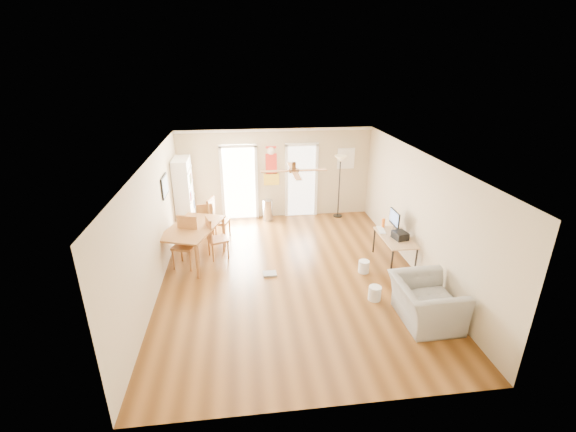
{
  "coord_description": "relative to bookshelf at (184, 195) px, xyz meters",
  "views": [
    {
      "loc": [
        -0.98,
        -7.31,
        4.37
      ],
      "look_at": [
        0.0,
        0.6,
        1.15
      ],
      "focal_mm": 24.26,
      "sensor_mm": 36.0,
      "label": 1
    }
  ],
  "objects": [
    {
      "name": "wall_right",
      "position": [
        5.28,
        -2.8,
        0.3
      ],
      "size": [
        0.04,
        7.0,
        2.6
      ],
      "primitive_type": null,
      "color": "beige",
      "rests_on": "floor"
    },
    {
      "name": "wall_front",
      "position": [
        2.53,
        -6.3,
        0.3
      ],
      "size": [
        5.5,
        0.04,
        2.6
      ],
      "primitive_type": null,
      "color": "beige",
      "rests_on": "floor"
    },
    {
      "name": "ceiling_fan",
      "position": [
        2.53,
        -3.1,
        1.43
      ],
      "size": [
        1.24,
        1.24,
        0.2
      ],
      "primitive_type": null,
      "color": "#593819",
      "rests_on": "ceiling"
    },
    {
      "name": "dining_chair_far",
      "position": [
        0.56,
        -0.59,
        -0.51
      ],
      "size": [
        0.45,
        0.45,
        0.98
      ],
      "primitive_type": null,
      "rotation": [
        0.0,
        0.0,
        3.26
      ],
      "color": "olive",
      "rests_on": "floor"
    },
    {
      "name": "printer",
      "position": [
        4.98,
        -2.65,
        -0.25
      ],
      "size": [
        0.33,
        0.37,
        0.17
      ],
      "primitive_type": "cube",
      "rotation": [
        0.0,
        0.0,
        0.2
      ],
      "color": "black",
      "rests_on": "computer_desk"
    },
    {
      "name": "bookshelf",
      "position": [
        0.0,
        0.0,
        0.0
      ],
      "size": [
        0.66,
        0.98,
        1.99
      ],
      "primitive_type": null,
      "rotation": [
        0.0,
        0.0,
        -0.32
      ],
      "color": "white",
      "rests_on": "floor"
    },
    {
      "name": "wastebasket_b",
      "position": [
        4.02,
        -3.92,
        -0.85
      ],
      "size": [
        0.3,
        0.3,
        0.28
      ],
      "primitive_type": "cylinder",
      "rotation": [
        0.0,
        0.0,
        0.23
      ],
      "color": "silver",
      "rests_on": "floor"
    },
    {
      "name": "wall_back",
      "position": [
        2.53,
        0.7,
        0.3
      ],
      "size": [
        5.5,
        0.04,
        2.6
      ],
      "primitive_type": null,
      "color": "beige",
      "rests_on": "floor"
    },
    {
      "name": "dining_chair_right_b",
      "position": [
        0.93,
        -1.75,
        -0.48
      ],
      "size": [
        0.53,
        0.53,
        1.02
      ],
      "primitive_type": null,
      "rotation": [
        0.0,
        0.0,
        1.89
      ],
      "color": "#9A6431",
      "rests_on": "floor"
    },
    {
      "name": "ac_grille",
      "position": [
        4.58,
        0.67,
        0.7
      ],
      "size": [
        0.5,
        0.04,
        0.6
      ],
      "primitive_type": "cube",
      "color": "white",
      "rests_on": "wall_back"
    },
    {
      "name": "computer_desk",
      "position": [
        4.92,
        -2.55,
        -0.67
      ],
      "size": [
        0.62,
        1.24,
        0.66
      ],
      "primitive_type": null,
      "color": "tan",
      "rests_on": "floor"
    },
    {
      "name": "ceiling",
      "position": [
        2.53,
        -2.8,
        1.6
      ],
      "size": [
        5.5,
        7.0,
        0.0
      ],
      "primitive_type": null,
      "color": "silver",
      "rests_on": "floor"
    },
    {
      "name": "imac",
      "position": [
        5.0,
        -2.22,
        -0.09
      ],
      "size": [
        0.1,
        0.54,
        0.5
      ],
      "primitive_type": null,
      "rotation": [
        0.0,
        0.0,
        -0.06
      ],
      "color": "black",
      "rests_on": "computer_desk"
    },
    {
      "name": "kitchen_doorway",
      "position": [
        1.48,
        0.68,
        0.05
      ],
      "size": [
        0.9,
        0.1,
        2.1
      ],
      "primitive_type": null,
      "color": "white",
      "rests_on": "wall_back"
    },
    {
      "name": "dining_chair_near",
      "position": [
        0.22,
        -2.1,
        -0.43
      ],
      "size": [
        0.59,
        0.59,
        1.13
      ],
      "primitive_type": null,
      "rotation": [
        0.0,
        0.0,
        -0.33
      ],
      "color": "#A76D36",
      "rests_on": "floor"
    },
    {
      "name": "wall_decal",
      "position": [
        2.41,
        0.68,
        0.55
      ],
      "size": [
        0.46,
        0.03,
        1.1
      ],
      "primitive_type": "cube",
      "color": "red",
      "rests_on": "wall_back"
    },
    {
      "name": "orange_bottle",
      "position": [
        4.83,
        -2.0,
        -0.22
      ],
      "size": [
        0.09,
        0.09,
        0.22
      ],
      "primitive_type": "cylinder",
      "rotation": [
        0.0,
        0.0,
        -0.21
      ],
      "color": "orange",
      "rests_on": "computer_desk"
    },
    {
      "name": "floor",
      "position": [
        2.53,
        -2.8,
        -1.0
      ],
      "size": [
        7.0,
        7.0,
        0.0
      ],
      "primitive_type": "plane",
      "color": "brown",
      "rests_on": "ground"
    },
    {
      "name": "armchair",
      "position": [
        4.68,
        -4.66,
        -0.61
      ],
      "size": [
        1.06,
        1.21,
        0.78
      ],
      "primitive_type": "imported",
      "rotation": [
        0.0,
        0.0,
        1.59
      ],
      "color": "gray",
      "rests_on": "floor"
    },
    {
      "name": "floor_cloth",
      "position": [
        2.06,
        -2.73,
        -0.98
      ],
      "size": [
        0.3,
        0.24,
        0.04
      ],
      "primitive_type": "cube",
      "rotation": [
        0.0,
        0.0,
        0.03
      ],
      "color": "gray",
      "rests_on": "floor"
    },
    {
      "name": "crown_molding",
      "position": [
        2.53,
        -2.8,
        1.56
      ],
      "size": [
        5.5,
        7.0,
        0.08
      ],
      "primitive_type": null,
      "color": "white",
      "rests_on": "wall_back"
    },
    {
      "name": "keyboard",
      "position": [
        4.73,
        -2.15,
        -0.33
      ],
      "size": [
        0.21,
        0.46,
        0.02
      ],
      "primitive_type": "cube",
      "rotation": [
        0.0,
        0.0,
        -0.15
      ],
      "color": "silver",
      "rests_on": "computer_desk"
    },
    {
      "name": "bathroom_doorway",
      "position": [
        3.28,
        0.68,
        0.05
      ],
      "size": [
        0.8,
        0.1,
        2.1
      ],
      "primitive_type": null,
      "color": "white",
      "rests_on": "wall_back"
    },
    {
      "name": "wastebasket_a",
      "position": [
        4.13,
        -2.87,
        -0.86
      ],
      "size": [
        0.28,
        0.28,
        0.27
      ],
      "primitive_type": "cylinder",
      "rotation": [
        0.0,
        0.0,
        -0.19
      ],
      "color": "silver",
      "rests_on": "floor"
    },
    {
      "name": "trash_can",
      "position": [
        2.26,
        0.4,
        -0.69
      ],
      "size": [
        0.34,
        0.34,
        0.61
      ],
      "primitive_type": "cylinder",
      "rotation": [
        0.0,
        0.0,
        0.21
      ],
      "color": "#A9A8AB",
      "rests_on": "floor"
    },
    {
      "name": "torchiere_lamp",
      "position": [
        4.36,
        0.43,
        -0.08
      ],
      "size": [
        0.37,
        0.37,
        1.84
      ],
      "primitive_type": null,
      "rotation": [
        0.0,
        0.0,
        0.06
      ],
      "color": "black",
      "rests_on": "floor"
    },
    {
      "name": "dining_chair_right_a",
      "position": [
        0.93,
        -0.71,
        -0.45
      ],
      "size": [
        0.56,
        0.56,
        1.09
      ],
      "primitive_type": null,
      "rotation": [
        0.0,
        0.0,
        1.27
      ],
      "color": "#915E2E",
      "rests_on": "floor"
    },
    {
      "name": "dining_table",
      "position": [
        0.38,
        -1.8,
        -0.58
      ],
      "size": [
        1.5,
        1.9,
        0.83
      ],
      "primitive_type": null,
      "rotation": [
        0.0,
        0.0,
        -0.34
      ],
      "color": "#955E30",
      "rests_on": "floor"
    },
    {
      "name": "wall_left",
      "position": [
        -0.22,
        -2.8,
        0.3
      ],
      "size": [
        0.04,
        7.0,
        2.6
      ],
      "primitive_type": null,
      "color": "beige",
      "rests_on": "floor"
    },
    {
      "name": "framed_poster",
      "position": [
        -0.19,
        -1.4,
        0.7
      ],
      "size": [
        0.04,
        0.66,
        0.48
      ],
      "primitive_type": "cube",
      "color": "black",
      "rests_on": "wall_left"
    }
  ]
}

